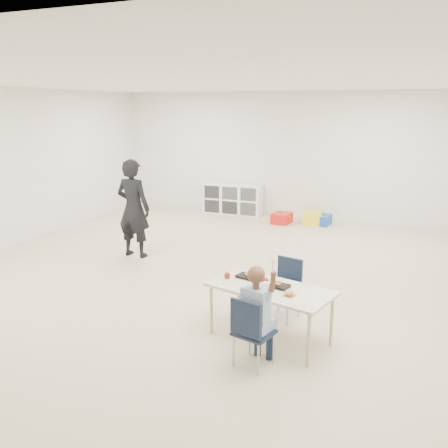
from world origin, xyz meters
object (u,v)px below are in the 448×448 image
at_px(cubby_shelf, 233,199).
at_px(adult, 133,208).
at_px(table, 270,313).
at_px(child, 254,311).
at_px(chair_near, 254,331).

bearing_deg(cubby_shelf, adult, -95.68).
xyz_separation_m(table, child, (0.01, -0.57, 0.26)).
xyz_separation_m(cubby_shelf, adult, (-0.37, -3.68, 0.47)).
distance_m(cubby_shelf, adult, 3.73).
relative_size(cubby_shelf, adult, 0.85).
bearing_deg(table, adult, 160.39).
bearing_deg(cubby_shelf, chair_near, -67.43).
distance_m(chair_near, child, 0.21).
height_order(child, adult, adult).
distance_m(child, adult, 3.94).
bearing_deg(adult, chair_near, 141.02).
xyz_separation_m(chair_near, child, (0.00, 0.00, 0.21)).
bearing_deg(child, adult, 153.61).
relative_size(child, cubby_shelf, 0.81).
relative_size(table, adult, 0.87).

